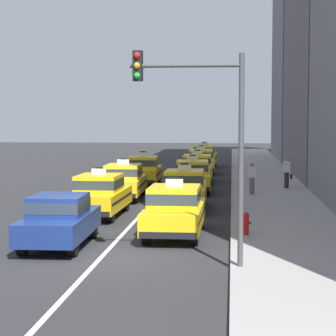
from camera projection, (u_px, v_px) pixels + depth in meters
name	position (u px, v px, depth m)	size (l,w,h in m)	color
ground_plane	(100.00, 259.00, 18.35)	(160.00, 160.00, 0.00)	#2B2B2D
lane_stripe_left_right	(169.00, 185.00, 38.20)	(0.14, 80.00, 0.01)	silver
sidewalk_curb	(272.00, 195.00, 32.69)	(4.00, 90.00, 0.15)	#9E9993
sedan_left_nearest	(59.00, 219.00, 20.03)	(1.84, 4.33, 1.58)	black
taxi_left_second	(100.00, 194.00, 26.05)	(1.89, 4.59, 1.96)	black
taxi_left_third	(124.00, 181.00, 31.52)	(1.92, 4.60, 1.96)	black
taxi_left_fourth	(143.00, 170.00, 37.78)	(1.95, 4.61, 1.96)	black
taxi_right_nearest	(175.00, 210.00, 21.74)	(1.85, 4.57, 1.96)	black
taxi_right_second	(185.00, 188.00, 28.16)	(1.91, 4.60, 1.96)	black
taxi_right_third	(192.00, 176.00, 34.26)	(2.02, 4.64, 1.96)	black
taxi_right_fourth	(197.00, 168.00, 39.41)	(1.85, 4.57, 1.96)	black
taxi_right_fifth	(201.00, 161.00, 45.45)	(2.04, 4.64, 1.96)	black
taxi_right_sixth	(204.00, 156.00, 51.49)	(1.86, 4.57, 1.96)	black
pedestrian_near_crosswalk	(287.00, 173.00, 34.94)	(0.47, 0.24, 1.65)	#23232D
pedestrian_mid_block	(252.00, 178.00, 32.29)	(0.36, 0.24, 1.55)	slate
fire_hydrant	(246.00, 222.00, 21.24)	(0.36, 0.22, 0.73)	red
traffic_light_pole	(203.00, 121.00, 16.58)	(2.87, 0.33, 5.58)	#47474C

